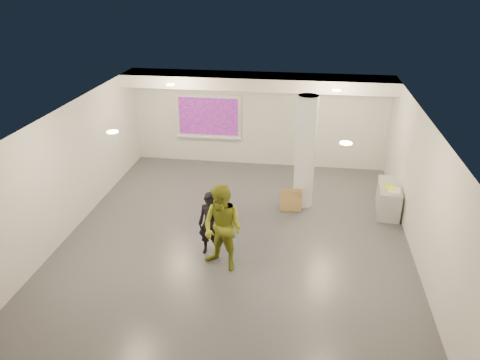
% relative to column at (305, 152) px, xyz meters
% --- Properties ---
extents(floor, '(8.00, 9.00, 0.01)m').
position_rel_column_xyz_m(floor, '(-1.50, -1.80, -1.50)').
color(floor, '#3C3F44').
rests_on(floor, ground).
extents(ceiling, '(8.00, 9.00, 0.01)m').
position_rel_column_xyz_m(ceiling, '(-1.50, -1.80, 1.50)').
color(ceiling, silver).
rests_on(ceiling, floor).
extents(wall_back, '(8.00, 0.01, 3.00)m').
position_rel_column_xyz_m(wall_back, '(-1.50, 2.70, 0.00)').
color(wall_back, silver).
rests_on(wall_back, floor).
extents(wall_front, '(8.00, 0.01, 3.00)m').
position_rel_column_xyz_m(wall_front, '(-1.50, -6.30, 0.00)').
color(wall_front, silver).
rests_on(wall_front, floor).
extents(wall_left, '(0.01, 9.00, 3.00)m').
position_rel_column_xyz_m(wall_left, '(-5.50, -1.80, 0.00)').
color(wall_left, silver).
rests_on(wall_left, floor).
extents(wall_right, '(0.01, 9.00, 3.00)m').
position_rel_column_xyz_m(wall_right, '(2.50, -1.80, 0.00)').
color(wall_right, silver).
rests_on(wall_right, floor).
extents(soffit_band, '(8.00, 1.10, 0.36)m').
position_rel_column_xyz_m(soffit_band, '(-1.50, 2.15, 1.32)').
color(soffit_band, white).
rests_on(soffit_band, ceiling).
extents(downlight_nw, '(0.22, 0.22, 0.02)m').
position_rel_column_xyz_m(downlight_nw, '(-3.70, 0.70, 1.48)').
color(downlight_nw, '#FFEC8A').
rests_on(downlight_nw, ceiling).
extents(downlight_ne, '(0.22, 0.22, 0.02)m').
position_rel_column_xyz_m(downlight_ne, '(0.70, 0.70, 1.48)').
color(downlight_ne, '#FFEC8A').
rests_on(downlight_ne, ceiling).
extents(downlight_sw, '(0.22, 0.22, 0.02)m').
position_rel_column_xyz_m(downlight_sw, '(-3.70, -3.30, 1.48)').
color(downlight_sw, '#FFEC8A').
rests_on(downlight_sw, ceiling).
extents(downlight_se, '(0.22, 0.22, 0.02)m').
position_rel_column_xyz_m(downlight_se, '(0.70, -3.30, 1.48)').
color(downlight_se, '#FFEC8A').
rests_on(downlight_se, ceiling).
extents(column, '(0.52, 0.52, 3.00)m').
position_rel_column_xyz_m(column, '(0.00, 0.00, 0.00)').
color(column, silver).
rests_on(column, floor).
extents(projection_screen, '(2.10, 0.13, 1.42)m').
position_rel_column_xyz_m(projection_screen, '(-3.10, 2.65, 0.03)').
color(projection_screen, silver).
rests_on(projection_screen, wall_back).
extents(credenza, '(0.65, 1.34, 0.76)m').
position_rel_column_xyz_m(credenza, '(2.22, -0.11, -1.12)').
color(credenza, gray).
rests_on(credenza, floor).
extents(papers_stack, '(0.33, 0.40, 0.02)m').
position_rel_column_xyz_m(papers_stack, '(2.27, -0.42, -0.73)').
color(papers_stack, white).
rests_on(papers_stack, credenza).
extents(postit_pad, '(0.29, 0.34, 0.03)m').
position_rel_column_xyz_m(postit_pad, '(2.19, -0.28, -0.73)').
color(postit_pad, '#EEFF01').
rests_on(postit_pad, credenza).
extents(cardboard_back, '(0.51, 0.09, 0.55)m').
position_rel_column_xyz_m(cardboard_back, '(-0.26, -0.39, -1.22)').
color(cardboard_back, olive).
rests_on(cardboard_back, floor).
extents(cardboard_front, '(0.57, 0.24, 0.60)m').
position_rel_column_xyz_m(cardboard_front, '(-0.29, -0.41, -1.20)').
color(cardboard_front, olive).
rests_on(cardboard_front, floor).
extents(woman, '(0.56, 0.38, 1.48)m').
position_rel_column_xyz_m(woman, '(-1.97, -2.68, -0.76)').
color(woman, black).
rests_on(woman, floor).
extents(man, '(1.15, 1.06, 1.90)m').
position_rel_column_xyz_m(man, '(-1.61, -3.18, -0.55)').
color(man, olive).
rests_on(man, floor).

